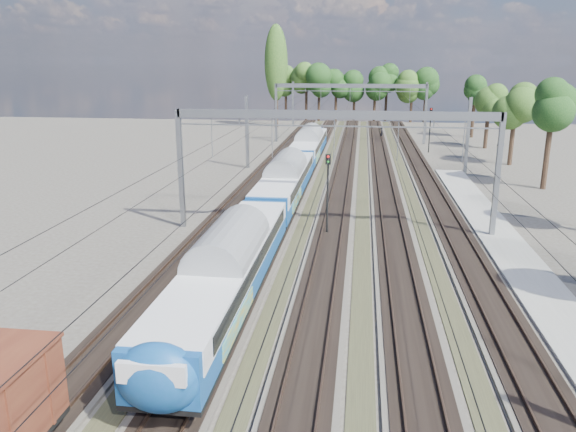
# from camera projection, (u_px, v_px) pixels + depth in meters

# --- Properties ---
(track_bed) EXTENTS (21.00, 130.00, 0.34)m
(track_bed) POSITION_uv_depth(u_px,v_px,m) (340.00, 188.00, 56.31)
(track_bed) COLOR #47423A
(track_bed) RESTS_ON ground
(platform) EXTENTS (3.00, 70.00, 0.30)m
(platform) POSITION_uv_depth(u_px,v_px,m) (540.00, 291.00, 30.91)
(platform) COLOR gray
(platform) RESTS_ON ground
(catenary) EXTENTS (25.65, 130.00, 9.00)m
(catenary) POSITION_uv_depth(u_px,v_px,m) (348.00, 117.00, 61.93)
(catenary) COLOR slate
(catenary) RESTS_ON ground
(tree_belt) EXTENTS (40.46, 101.50, 11.25)m
(tree_belt) POSITION_uv_depth(u_px,v_px,m) (394.00, 88.00, 96.99)
(tree_belt) COLOR black
(tree_belt) RESTS_ON ground
(poplar) EXTENTS (4.40, 4.40, 19.04)m
(poplar) POSITION_uv_depth(u_px,v_px,m) (276.00, 63.00, 105.61)
(poplar) COLOR black
(poplar) RESTS_ON ground
(emu_train) EXTENTS (3.08, 65.01, 4.50)m
(emu_train) POSITION_uv_depth(u_px,v_px,m) (285.00, 177.00, 48.65)
(emu_train) COLOR black
(emu_train) RESTS_ON ground
(worker) EXTENTS (0.52, 0.72, 1.81)m
(worker) POSITION_uv_depth(u_px,v_px,m) (382.00, 133.00, 92.91)
(worker) COLOR black
(worker) RESTS_ON ground
(signal_near) EXTENTS (0.39, 0.35, 5.99)m
(signal_near) POSITION_uv_depth(u_px,v_px,m) (328.00, 184.00, 40.43)
(signal_near) COLOR black
(signal_near) RESTS_ON ground
(signal_far) EXTENTS (0.43, 0.40, 6.16)m
(signal_far) POSITION_uv_depth(u_px,v_px,m) (430.00, 124.00, 77.45)
(signal_far) COLOR black
(signal_far) RESTS_ON ground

